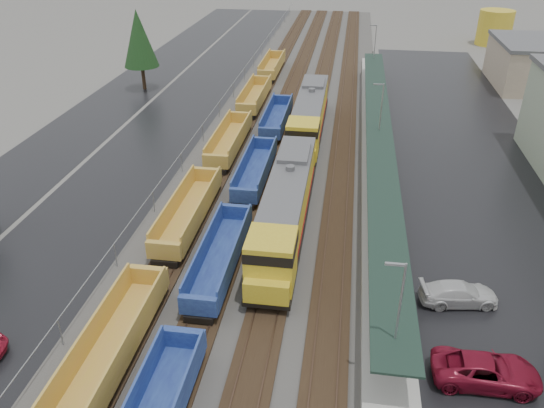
{
  "coord_description": "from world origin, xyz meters",
  "views": [
    {
      "loc": [
        6.22,
        -1.32,
        22.75
      ],
      "look_at": [
        0.73,
        35.44,
        2.0
      ],
      "focal_mm": 35.0,
      "sensor_mm": 36.0,
      "label": 1
    }
  ],
  "objects_px": {
    "storage_tank": "(495,28)",
    "parked_car_east_b": "(486,371)",
    "locomotive_trail": "(309,117)",
    "well_string_blue": "(192,326)",
    "parked_car_east_c": "(459,294)",
    "locomotive_lead": "(285,209)",
    "well_string_yellow": "(189,212)"
  },
  "relations": [
    {
      "from": "well_string_blue",
      "to": "parked_car_east_c",
      "type": "bearing_deg",
      "value": 20.08
    },
    {
      "from": "locomotive_trail",
      "to": "well_string_blue",
      "type": "distance_m",
      "value": 33.59
    },
    {
      "from": "parked_car_east_b",
      "to": "parked_car_east_c",
      "type": "xyz_separation_m",
      "value": [
        -0.4,
        6.7,
        -0.07
      ]
    },
    {
      "from": "locomotive_trail",
      "to": "well_string_yellow",
      "type": "bearing_deg",
      "value": -111.49
    },
    {
      "from": "well_string_yellow",
      "to": "well_string_blue",
      "type": "relative_size",
      "value": 1.25
    },
    {
      "from": "storage_tank",
      "to": "parked_car_east_c",
      "type": "xyz_separation_m",
      "value": [
        -18.26,
        -79.61,
        -2.42
      ]
    },
    {
      "from": "locomotive_lead",
      "to": "parked_car_east_b",
      "type": "height_order",
      "value": "locomotive_lead"
    },
    {
      "from": "well_string_blue",
      "to": "storage_tank",
      "type": "xyz_separation_m",
      "value": [
        34.53,
        85.55,
        2.05
      ]
    },
    {
      "from": "locomotive_trail",
      "to": "parked_car_east_c",
      "type": "xyz_separation_m",
      "value": [
        12.27,
        -27.37,
        -1.77
      ]
    },
    {
      "from": "well_string_yellow",
      "to": "storage_tank",
      "type": "height_order",
      "value": "storage_tank"
    },
    {
      "from": "well_string_yellow",
      "to": "well_string_blue",
      "type": "distance_m",
      "value": 13.6
    },
    {
      "from": "locomotive_lead",
      "to": "locomotive_trail",
      "type": "bearing_deg",
      "value": 90.0
    },
    {
      "from": "locomotive_trail",
      "to": "well_string_yellow",
      "type": "distance_m",
      "value": 21.88
    },
    {
      "from": "parked_car_east_c",
      "to": "locomotive_trail",
      "type": "bearing_deg",
      "value": 15.26
    },
    {
      "from": "parked_car_east_c",
      "to": "locomotive_lead",
      "type": "bearing_deg",
      "value": 53.68
    },
    {
      "from": "locomotive_lead",
      "to": "well_string_yellow",
      "type": "xyz_separation_m",
      "value": [
        -8.0,
        0.68,
        -1.35
      ]
    },
    {
      "from": "locomotive_lead",
      "to": "storage_tank",
      "type": "height_order",
      "value": "storage_tank"
    },
    {
      "from": "locomotive_trail",
      "to": "parked_car_east_b",
      "type": "xyz_separation_m",
      "value": [
        12.67,
        -34.07,
        -1.7
      ]
    },
    {
      "from": "storage_tank",
      "to": "locomotive_lead",
      "type": "bearing_deg",
      "value": -112.63
    },
    {
      "from": "parked_car_east_b",
      "to": "parked_car_east_c",
      "type": "bearing_deg",
      "value": 3.25
    },
    {
      "from": "parked_car_east_b",
      "to": "parked_car_east_c",
      "type": "relative_size",
      "value": 1.14
    },
    {
      "from": "well_string_yellow",
      "to": "storage_tank",
      "type": "bearing_deg",
      "value": 62.03
    },
    {
      "from": "well_string_yellow",
      "to": "storage_tank",
      "type": "xyz_separation_m",
      "value": [
        38.53,
        72.56,
        2.01
      ]
    },
    {
      "from": "well_string_yellow",
      "to": "parked_car_east_b",
      "type": "bearing_deg",
      "value": -33.61
    },
    {
      "from": "storage_tank",
      "to": "parked_car_east_c",
      "type": "bearing_deg",
      "value": -102.92
    },
    {
      "from": "well_string_yellow",
      "to": "locomotive_trail",
      "type": "bearing_deg",
      "value": 68.51
    },
    {
      "from": "locomotive_lead",
      "to": "parked_car_east_b",
      "type": "xyz_separation_m",
      "value": [
        12.67,
        -13.07,
        -1.7
      ]
    },
    {
      "from": "locomotive_trail",
      "to": "parked_car_east_c",
      "type": "bearing_deg",
      "value": -65.85
    },
    {
      "from": "storage_tank",
      "to": "parked_car_east_b",
      "type": "relative_size",
      "value": 1.09
    },
    {
      "from": "storage_tank",
      "to": "parked_car_east_c",
      "type": "relative_size",
      "value": 1.24
    },
    {
      "from": "locomotive_lead",
      "to": "parked_car_east_c",
      "type": "relative_size",
      "value": 4.11
    },
    {
      "from": "locomotive_lead",
      "to": "locomotive_trail",
      "type": "relative_size",
      "value": 1.0
    }
  ]
}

